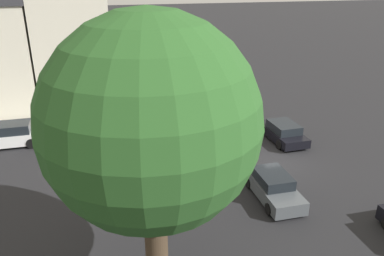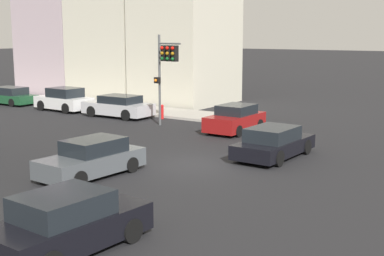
{
  "view_description": "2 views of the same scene",
  "coord_description": "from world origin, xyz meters",
  "views": [
    {
      "loc": [
        -18.96,
        11.44,
        10.97
      ],
      "look_at": [
        2.92,
        4.69,
        1.72
      ],
      "focal_mm": 35.0,
      "sensor_mm": 36.0,
      "label": 1
    },
    {
      "loc": [
        -17.97,
        -11.99,
        5.36
      ],
      "look_at": [
        1.87,
        1.53,
        1.09
      ],
      "focal_mm": 50.0,
      "sensor_mm": 36.0,
      "label": 2
    }
  ],
  "objects": [
    {
      "name": "parked_car_0",
      "position": [
        7.64,
        11.22,
        0.69
      ],
      "size": [
        2.15,
        4.72,
        1.41
      ],
      "rotation": [
        0.0,
        0.0,
        1.6
      ],
      "color": "#B7B7BC",
      "rests_on": "ground_plane"
    },
    {
      "name": "crossing_car_3",
      "position": [
        -3.8,
        2.26,
        0.67
      ],
      "size": [
        4.33,
        2.05,
        1.42
      ],
      "rotation": [
        0.0,
        0.0,
        3.09
      ],
      "color": "#4C5156",
      "rests_on": "ground_plane"
    },
    {
      "name": "ground_plane",
      "position": [
        0.0,
        0.0,
        0.0
      ],
      "size": [
        300.0,
        300.0,
        0.0
      ],
      "primitive_type": "plane",
      "color": "black"
    },
    {
      "name": "parked_car_1",
      "position": [
        7.66,
        16.3,
        0.76
      ],
      "size": [
        2.17,
        4.23,
        1.62
      ],
      "rotation": [
        0.0,
        0.0,
        1.54
      ],
      "color": "silver",
      "rests_on": "ground_plane"
    },
    {
      "name": "fire_hydrant",
      "position": [
        8.6,
        8.41,
        0.49
      ],
      "size": [
        0.22,
        0.22,
        0.92
      ],
      "color": "red",
      "rests_on": "ground_plane"
    },
    {
      "name": "traffic_signal",
      "position": [
        6.54,
        6.51,
        3.79
      ],
      "size": [
        0.58,
        1.89,
        5.28
      ],
      "rotation": [
        0.0,
        0.0,
        2.99
      ],
      "color": "#515456",
      "rests_on": "ground_plane"
    },
    {
      "name": "crossing_car_1",
      "position": [
        7.27,
        2.33,
        0.71
      ],
      "size": [
        3.9,
        1.98,
        1.49
      ],
      "rotation": [
        0.0,
        0.0,
        3.15
      ],
      "color": "maroon",
      "rests_on": "ground_plane"
    },
    {
      "name": "crossing_car_2",
      "position": [
        -9.28,
        -2.32,
        0.71
      ],
      "size": [
        4.28,
        2.21,
        1.51
      ],
      "rotation": [
        0.0,
        0.0,
        -0.06
      ],
      "color": "black",
      "rests_on": "ground_plane"
    },
    {
      "name": "parked_car_2",
      "position": [
        7.71,
        22.41,
        0.62
      ],
      "size": [
        2.0,
        4.69,
        1.32
      ],
      "rotation": [
        0.0,
        0.0,
        1.59
      ],
      "color": "#194728",
      "rests_on": "ground_plane"
    },
    {
      "name": "rowhouse_backdrop",
      "position": [
        15.92,
        18.46,
        6.04
      ],
      "size": [
        7.25,
        19.53,
        13.2
      ],
      "color": "beige",
      "rests_on": "ground_plane"
    },
    {
      "name": "crossing_car_0",
      "position": [
        2.85,
        -2.11,
        0.65
      ],
      "size": [
        4.52,
        2.11,
        1.37
      ],
      "rotation": [
        0.0,
        0.0,
        -0.02
      ],
      "color": "black",
      "rests_on": "ground_plane"
    }
  ]
}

